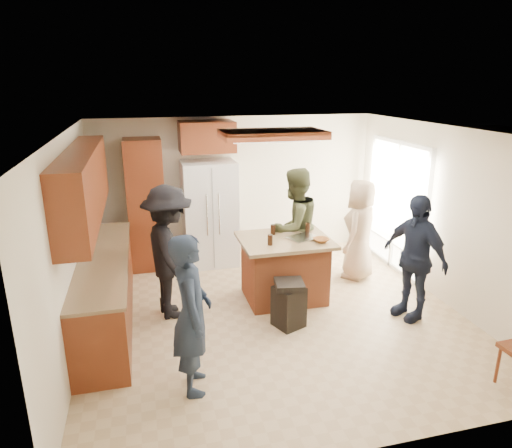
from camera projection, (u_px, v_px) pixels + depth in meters
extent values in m
plane|color=tan|center=(275.00, 315.00, 6.27)|extent=(5.00, 5.00, 0.00)
plane|color=white|center=(277.00, 131.00, 5.52)|extent=(5.00, 5.00, 0.00)
plane|color=beige|center=(236.00, 187.00, 8.21)|extent=(5.00, 0.00, 5.00)
plane|color=beige|center=(367.00, 325.00, 3.58)|extent=(5.00, 0.00, 5.00)
plane|color=beige|center=(70.00, 245.00, 5.31)|extent=(0.00, 5.00, 5.00)
plane|color=beige|center=(444.00, 216.00, 6.48)|extent=(0.00, 5.00, 5.00)
cube|color=white|center=(397.00, 207.00, 7.64)|extent=(0.02, 1.60, 2.10)
cube|color=white|center=(396.00, 207.00, 7.64)|extent=(0.08, 1.72, 2.10)
cube|color=maroon|center=(273.00, 134.00, 5.72)|extent=(1.30, 0.70, 0.10)
cube|color=white|center=(273.00, 139.00, 5.74)|extent=(1.10, 0.50, 0.02)
cube|color=olive|center=(466.00, 260.00, 8.33)|extent=(3.00, 3.00, 0.10)
cube|color=#593319|center=(484.00, 194.00, 8.73)|extent=(1.40, 1.60, 2.00)
imported|color=#1C2638|center=(192.00, 314.00, 4.57)|extent=(0.50, 0.65, 1.70)
imported|color=#3A3F24|center=(294.00, 227.00, 7.02)|extent=(1.05, 0.89, 1.84)
imported|color=tan|center=(360.00, 230.00, 7.28)|extent=(0.92, 0.92, 1.62)
imported|color=black|center=(414.00, 257.00, 6.02)|extent=(0.79, 1.11, 1.71)
imported|color=black|center=(169.00, 252.00, 6.04)|extent=(0.74, 1.25, 1.81)
cube|color=maroon|center=(106.00, 291.00, 5.99)|extent=(0.60, 3.00, 0.88)
cube|color=#846B4C|center=(103.00, 258.00, 5.86)|extent=(0.64, 3.00, 0.04)
cube|color=maroon|center=(84.00, 185.00, 5.53)|extent=(0.35, 3.00, 0.85)
cube|color=maroon|center=(146.00, 205.00, 7.60)|extent=(0.60, 0.60, 2.20)
cube|color=maroon|center=(207.00, 137.00, 7.51)|extent=(0.90, 0.60, 0.50)
cube|color=white|center=(210.00, 214.00, 7.83)|extent=(0.90, 0.72, 1.80)
cube|color=gray|center=(213.00, 220.00, 7.49)|extent=(0.01, 0.01, 1.71)
cylinder|color=silver|center=(207.00, 215.00, 7.42)|extent=(0.02, 0.02, 0.70)
cylinder|color=silver|center=(219.00, 214.00, 7.47)|extent=(0.02, 0.02, 0.70)
cube|color=#AB502C|center=(284.00, 270.00, 6.64)|extent=(1.10, 0.85, 0.88)
cube|color=#917754|center=(285.00, 240.00, 6.50)|extent=(1.28, 1.03, 0.05)
cube|color=silver|center=(303.00, 238.00, 6.51)|extent=(0.52, 0.46, 0.02)
imported|color=brown|center=(321.00, 240.00, 6.36)|extent=(0.26, 0.26, 0.05)
cylinder|color=black|center=(270.00, 240.00, 6.23)|extent=(0.07, 0.07, 0.15)
cylinder|color=black|center=(273.00, 230.00, 6.65)|extent=(0.07, 0.07, 0.15)
cylinder|color=black|center=(308.00, 228.00, 6.74)|extent=(0.07, 0.07, 0.15)
cube|color=black|center=(289.00, 307.00, 5.93)|extent=(0.44, 0.44, 0.55)
cube|color=black|center=(289.00, 285.00, 5.83)|extent=(0.41, 0.41, 0.08)
cylinder|color=maroon|center=(498.00, 364.00, 4.82)|extent=(0.04, 0.04, 0.44)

